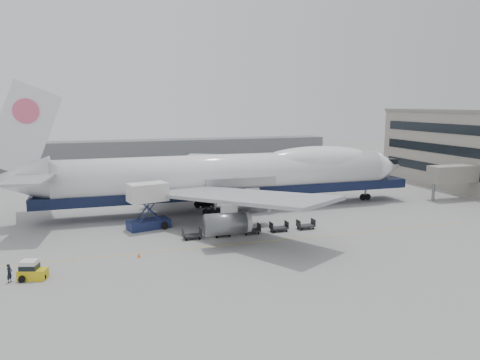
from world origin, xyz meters
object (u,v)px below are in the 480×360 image
object	(u,v)px
airliner	(232,175)
baggage_tug	(32,271)
ground_worker	(9,273)
catering_truck	(148,203)

from	to	relation	value
airliner	baggage_tug	world-z (taller)	airliner
baggage_tug	ground_worker	xyz separation A→B (m)	(-1.89, -0.23, 0.07)
catering_truck	ground_worker	bearing A→B (deg)	-147.33
airliner	baggage_tug	bearing A→B (deg)	-139.91
ground_worker	catering_truck	bearing A→B (deg)	-17.35
airliner	ground_worker	bearing A→B (deg)	-141.53
airliner	catering_truck	xyz separation A→B (m)	(-14.11, -7.48, -2.16)
baggage_tug	ground_worker	bearing A→B (deg)	-156.66
catering_truck	baggage_tug	xyz separation A→B (m)	(-12.98, -15.31, -2.63)
catering_truck	ground_worker	size ratio (longest dim) A/B	3.46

